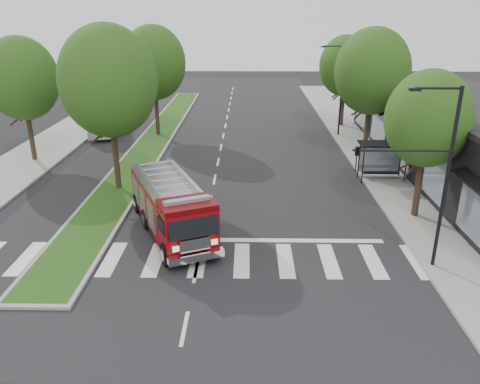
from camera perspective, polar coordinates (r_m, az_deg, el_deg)
The scene contains 16 objects.
ground at distance 24.45m, azimuth -4.39°, elevation -4.78°, with size 140.00×140.00×0.00m, color black.
sidewalk_right at distance 35.13m, azimuth 17.93°, elevation 2.55°, with size 5.00×80.00×0.15m, color gray.
sidewalk_left at distance 37.53m, azimuth -25.59°, elevation 2.64°, with size 5.00×80.00×0.15m, color gray.
median at distance 42.08m, azimuth -10.41°, elevation 6.23°, with size 3.00×50.00×0.15m.
storefront_row at distance 36.07m, azimuth 25.25°, elevation 6.04°, with size 8.00×30.00×5.00m, color black.
bus_shelter at distance 32.51m, azimuth 17.00°, elevation 4.83°, with size 3.20×1.60×2.61m.
tree_right_near at distance 26.13m, azimuth 21.95°, elevation 8.25°, with size 4.40×4.40×8.05m.
tree_right_mid at distance 37.29m, azimuth 15.82°, elevation 13.95°, with size 5.60×5.60×9.72m.
tree_right_far at distance 47.06m, azimuth 12.74°, elevation 14.76°, with size 5.00×5.00×8.73m.
tree_median_near at distance 29.33m, azimuth -15.75°, elevation 12.84°, with size 5.80×5.80×10.16m.
tree_median_far at distance 42.89m, azimuth -10.48°, elevation 15.23°, with size 5.60×5.60×9.72m.
tree_left_mid at distance 37.84m, azimuth -25.07°, elevation 12.39°, with size 5.20×5.20×9.16m.
streetlight_right_near at distance 20.70m, azimuth 21.83°, elevation 2.75°, with size 4.08×0.22×8.00m.
streetlight_right_far at distance 43.11m, azimuth 12.09°, elevation 12.44°, with size 2.11×0.20×8.00m.
fire_engine at distance 24.06m, azimuth -8.40°, elevation -1.73°, with size 5.68×8.75×2.93m.
city_bus at distance 46.81m, azimuth -16.32°, elevation 8.85°, with size 2.30×9.82×2.74m, color silver.
Camera 1 is at (2.24, -21.88, 10.66)m, focal length 35.00 mm.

